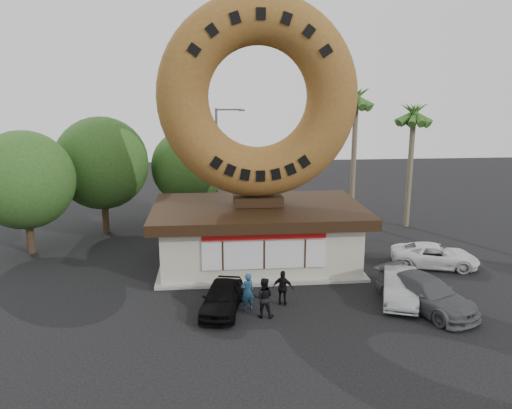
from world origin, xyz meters
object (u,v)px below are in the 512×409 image
(person_right, at_px, (283,288))
(car_grey, at_px, (426,293))
(donut_shop, at_px, (258,233))
(person_left, at_px, (247,292))
(person_center, at_px, (264,298))
(street_lamp, at_px, (219,158))
(giant_donut, at_px, (258,97))
(car_black, at_px, (222,297))
(car_silver, at_px, (400,286))
(car_white, at_px, (435,256))

(person_right, relative_size, car_grey, 0.32)
(donut_shop, height_order, person_right, donut_shop)
(person_left, xyz_separation_m, person_center, (0.62, -0.75, 0.03))
(donut_shop, distance_m, street_lamp, 10.54)
(giant_donut, distance_m, street_lamp, 11.11)
(person_left, height_order, car_black, person_left)
(donut_shop, xyz_separation_m, car_silver, (5.93, -5.43, -1.09))
(donut_shop, distance_m, person_left, 5.93)
(person_left, xyz_separation_m, car_grey, (7.76, -0.60, -0.13))
(street_lamp, height_order, car_white, street_lamp)
(donut_shop, bearing_deg, person_right, -83.86)
(giant_donut, xyz_separation_m, person_left, (-1.02, -5.78, -8.11))
(person_left, relative_size, car_silver, 0.41)
(person_left, bearing_deg, street_lamp, -109.57)
(donut_shop, distance_m, giant_donut, 7.18)
(giant_donut, bearing_deg, car_black, -110.04)
(donut_shop, relative_size, person_center, 6.47)
(car_white, bearing_deg, person_center, 133.59)
(car_white, bearing_deg, car_grey, 167.75)
(giant_donut, bearing_deg, person_left, -100.01)
(donut_shop, xyz_separation_m, person_left, (-1.02, -5.77, -0.93))
(person_left, xyz_separation_m, car_silver, (6.95, 0.34, -0.16))
(person_left, relative_size, car_black, 0.44)
(person_left, xyz_separation_m, car_white, (10.43, 4.39, -0.21))
(person_center, bearing_deg, street_lamp, -74.73)
(giant_donut, bearing_deg, person_center, -93.50)
(street_lamp, xyz_separation_m, car_silver, (7.78, -15.44, -3.81))
(car_white, bearing_deg, street_lamp, 60.65)
(donut_shop, xyz_separation_m, person_center, (-0.40, -6.51, -0.90))
(person_right, xyz_separation_m, car_silver, (5.34, -0.02, -0.12))
(person_right, relative_size, car_black, 0.42)
(person_center, xyz_separation_m, car_silver, (6.32, 1.09, -0.19))
(donut_shop, bearing_deg, person_left, -100.04)
(giant_donut, relative_size, street_lamp, 1.29)
(person_center, distance_m, car_silver, 6.42)
(car_black, height_order, car_silver, car_silver)
(giant_donut, distance_m, person_left, 10.02)
(giant_donut, relative_size, person_center, 5.95)
(person_center, height_order, car_white, person_center)
(donut_shop, relative_size, person_left, 6.70)
(street_lamp, distance_m, person_right, 16.05)
(car_black, bearing_deg, car_silver, 14.90)
(giant_donut, xyz_separation_m, car_white, (9.41, -1.39, -8.32))
(person_center, relative_size, car_white, 0.38)
(person_center, height_order, car_black, person_center)
(giant_donut, distance_m, person_center, 10.40)
(car_grey, bearing_deg, car_white, 37.96)
(donut_shop, relative_size, car_silver, 2.73)
(street_lamp, bearing_deg, giant_donut, -79.49)
(car_grey, bearing_deg, giant_donut, 112.73)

